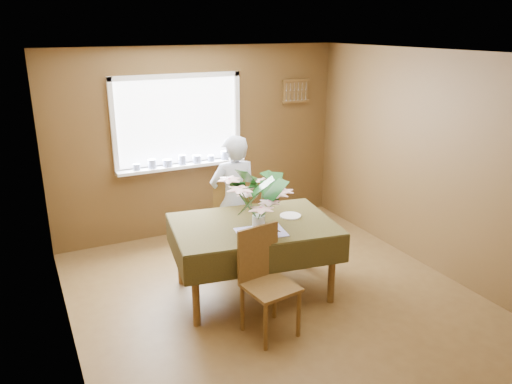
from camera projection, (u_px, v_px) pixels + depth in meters
name	position (u px, v px, depth m)	size (l,w,h in m)	color
floor	(279.00, 303.00, 5.18)	(4.50, 4.50, 0.00)	brown
ceiling	(284.00, 54.00, 4.39)	(4.50, 4.50, 0.00)	white
wall_back	(200.00, 142.00, 6.70)	(4.00, 4.00, 0.00)	brown
wall_front	(470.00, 298.00, 2.87)	(4.00, 4.00, 0.00)	brown
wall_left	(60.00, 223.00, 3.95)	(4.50, 4.50, 0.00)	brown
wall_right	(436.00, 164.00, 5.62)	(4.50, 4.50, 0.00)	brown
window_assembly	(180.00, 138.00, 6.50)	(1.72, 0.20, 1.22)	white
spoon_rack	(296.00, 91.00, 7.08)	(0.44, 0.05, 0.33)	brown
dining_table	(253.00, 232.00, 5.18)	(1.80, 1.36, 0.81)	brown
chair_far	(233.00, 215.00, 5.98)	(0.59, 0.59, 1.07)	brown
chair_near	(265.00, 277.00, 4.57)	(0.49, 0.49, 1.01)	brown
seated_woman	(234.00, 201.00, 5.84)	(0.58, 0.38, 1.58)	white
flower_bouquet	(259.00, 196.00, 4.84)	(0.64, 0.64, 0.55)	white
side_plate	(290.00, 216.00, 5.32)	(0.23, 0.23, 0.01)	white
table_knife	(273.00, 228.00, 4.98)	(0.02, 0.24, 0.00)	silver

